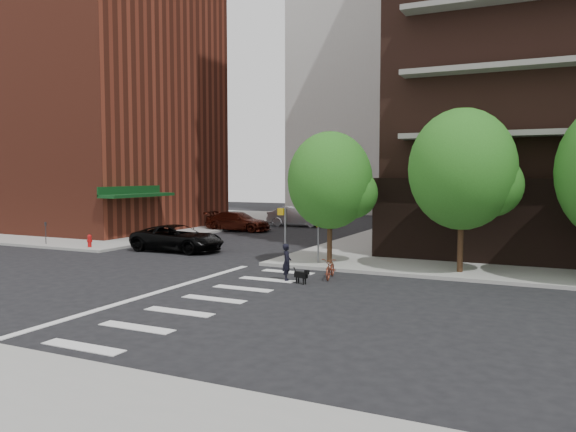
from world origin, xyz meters
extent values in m
plane|color=black|center=(0.00, 0.00, 0.00)|extent=(120.00, 120.00, 0.00)
cube|color=gray|center=(-24.50, 23.50, 0.07)|extent=(31.00, 33.00, 0.15)
cube|color=silver|center=(3.00, -6.00, 0.01)|extent=(2.40, 0.50, 0.01)
cube|color=silver|center=(3.00, -4.00, 0.01)|extent=(2.40, 0.50, 0.01)
cube|color=silver|center=(3.00, -2.00, 0.01)|extent=(2.40, 0.50, 0.01)
cube|color=silver|center=(3.00, 0.00, 0.01)|extent=(2.40, 0.50, 0.01)
cube|color=silver|center=(3.00, 2.00, 0.01)|extent=(2.40, 0.50, 0.01)
cube|color=silver|center=(3.00, 4.00, 0.01)|extent=(2.40, 0.50, 0.01)
cube|color=silver|center=(3.00, 6.00, 0.01)|extent=(2.40, 0.50, 0.01)
cube|color=silver|center=(0.50, 0.00, 0.01)|extent=(0.30, 13.00, 0.01)
cube|color=maroon|center=(-22.00, 18.00, 10.15)|extent=(20.00, 15.00, 20.00)
cube|color=#0C3814|center=(-11.30, 13.00, 2.95)|extent=(1.40, 6.00, 0.20)
cylinder|color=#301E11|center=(4.00, 8.50, 1.30)|extent=(0.24, 0.24, 2.30)
sphere|color=#235B19|center=(4.00, 8.50, 4.05)|extent=(4.00, 4.00, 4.00)
cylinder|color=#301E11|center=(10.00, 8.50, 1.45)|extent=(0.24, 0.24, 2.60)
sphere|color=#235B19|center=(10.00, 8.50, 4.55)|extent=(4.50, 4.50, 4.50)
cylinder|color=slate|center=(2.00, 7.80, 1.45)|extent=(0.10, 0.10, 2.60)
cube|color=gold|center=(1.80, 7.80, 2.55)|extent=(0.32, 0.25, 0.32)
cylinder|color=slate|center=(3.50, 8.30, 1.25)|extent=(0.08, 0.08, 2.20)
cube|color=gold|center=(3.50, 8.15, 2.15)|extent=(0.64, 0.02, 0.64)
cylinder|color=#A50C0C|center=(-10.50, 7.80, 0.45)|extent=(0.22, 0.22, 0.60)
sphere|color=#A50C0C|center=(-10.50, 7.80, 0.76)|extent=(0.24, 0.24, 0.24)
cylinder|color=black|center=(-14.00, 7.80, 0.70)|extent=(0.05, 0.05, 1.10)
cube|color=black|center=(-14.00, 7.80, 1.36)|extent=(0.10, 0.08, 0.22)
imported|color=black|center=(-5.50, 9.43, 0.74)|extent=(2.50, 5.37, 1.49)
imported|color=#44160D|center=(-8.20, 20.69, 0.74)|extent=(2.24, 5.19, 1.49)
imported|color=silver|center=(-5.72, 26.32, 0.83)|extent=(2.04, 5.14, 1.66)
imported|color=maroon|center=(5.26, 5.36, 0.44)|extent=(0.91, 1.76, 0.88)
imported|color=black|center=(3.81, 4.19, 0.76)|extent=(0.66, 0.56, 1.52)
cube|color=black|center=(4.60, 3.81, 0.36)|extent=(0.60, 0.36, 0.23)
cube|color=black|center=(4.90, 3.71, 0.50)|extent=(0.20, 0.18, 0.17)
cylinder|color=black|center=(4.78, 3.87, 0.12)|extent=(0.06, 0.06, 0.25)
cylinder|color=black|center=(4.43, 3.76, 0.12)|extent=(0.06, 0.06, 0.25)
camera|label=1|loc=(13.56, -16.24, 4.33)|focal=35.00mm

